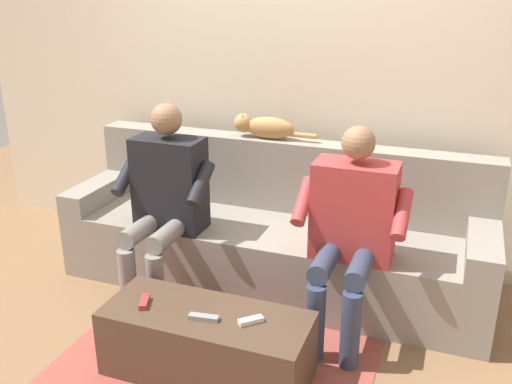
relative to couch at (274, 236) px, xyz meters
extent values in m
plane|color=#846042|center=(0.00, 0.75, -0.31)|extent=(8.00, 8.00, 0.00)
cube|color=beige|center=(0.00, -0.50, 0.90)|extent=(5.00, 0.06, 2.41)
cube|color=gray|center=(0.00, 0.15, -0.10)|extent=(2.26, 0.56, 0.42)
cube|color=gray|center=(0.00, -0.23, 0.13)|extent=(2.62, 0.18, 0.88)
cube|color=gray|center=(-1.22, 0.15, -0.03)|extent=(0.18, 0.56, 0.56)
cube|color=gray|center=(1.22, 0.15, -0.03)|extent=(0.18, 0.56, 0.56)
cube|color=#4C3828|center=(0.00, 1.00, -0.13)|extent=(1.00, 0.41, 0.35)
cube|color=#B23838|center=(-0.55, 0.31, 0.38)|extent=(0.43, 0.23, 0.53)
sphere|color=#936B4C|center=(-0.55, 0.31, 0.75)|extent=(0.17, 0.17, 0.17)
cylinder|color=#333D56|center=(-0.64, 0.51, 0.17)|extent=(0.11, 0.39, 0.11)
cylinder|color=#333D56|center=(-0.46, 0.51, 0.17)|extent=(0.11, 0.39, 0.11)
cylinder|color=#333D56|center=(-0.64, 0.70, -0.10)|extent=(0.10, 0.10, 0.42)
cylinder|color=#333D56|center=(-0.46, 0.70, -0.10)|extent=(0.10, 0.10, 0.42)
cylinder|color=#B23838|center=(-0.80, 0.39, 0.42)|extent=(0.08, 0.27, 0.22)
cylinder|color=#B23838|center=(-0.29, 0.39, 0.42)|extent=(0.08, 0.27, 0.22)
cube|color=black|center=(0.55, 0.31, 0.39)|extent=(0.41, 0.23, 0.56)
sphere|color=#936B4C|center=(0.55, 0.31, 0.78)|extent=(0.18, 0.18, 0.18)
cylinder|color=gray|center=(0.46, 0.50, 0.17)|extent=(0.11, 0.38, 0.11)
cylinder|color=gray|center=(0.64, 0.50, 0.17)|extent=(0.11, 0.38, 0.11)
cylinder|color=gray|center=(0.46, 0.69, -0.10)|extent=(0.10, 0.10, 0.42)
cylinder|color=gray|center=(0.64, 0.69, -0.10)|extent=(0.10, 0.10, 0.42)
cylinder|color=black|center=(0.31, 0.39, 0.45)|extent=(0.08, 0.27, 0.22)
cylinder|color=black|center=(0.79, 0.39, 0.45)|extent=(0.08, 0.27, 0.22)
ellipsoid|color=#B7844C|center=(0.11, -0.23, 0.64)|extent=(0.32, 0.11, 0.14)
sphere|color=#B7844C|center=(0.29, -0.23, 0.66)|extent=(0.12, 0.12, 0.12)
cone|color=#B7844C|center=(0.29, -0.26, 0.71)|extent=(0.04, 0.04, 0.04)
cone|color=#B7844C|center=(0.29, -0.20, 0.71)|extent=(0.04, 0.04, 0.04)
cylinder|color=#B7844C|center=(-0.11, -0.23, 0.61)|extent=(0.18, 0.03, 0.03)
cube|color=gray|center=(-0.01, 1.06, 0.05)|extent=(0.15, 0.06, 0.02)
cube|color=#B73333|center=(0.31, 1.04, 0.05)|extent=(0.08, 0.12, 0.03)
cube|color=white|center=(-0.23, 1.01, 0.05)|extent=(0.11, 0.11, 0.02)
cube|color=#9E473D|center=(0.00, 0.89, -0.30)|extent=(1.56, 1.40, 0.01)
camera|label=1|loc=(-1.03, 3.08, 1.51)|focal=39.53mm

